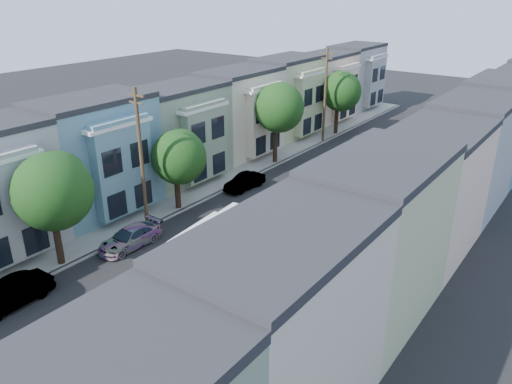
{
  "coord_description": "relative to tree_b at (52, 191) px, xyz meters",
  "views": [
    {
      "loc": [
        19.36,
        -19.61,
        16.38
      ],
      "look_at": [
        -0.62,
        7.65,
        2.2
      ],
      "focal_mm": 35.0,
      "sensor_mm": 36.0,
      "label": 1
    }
  ],
  "objects": [
    {
      "name": "townhouse_row_left",
      "position": [
        -4.85,
        19.9,
        -5.07
      ],
      "size": [
        5.0,
        70.0,
        8.5
      ],
      "primitive_type": "cube",
      "color": "#FFD3B7",
      "rests_on": "ground"
    },
    {
      "name": "townhouse_row_right",
      "position": [
        17.45,
        19.9,
        -5.07
      ],
      "size": [
        5.0,
        70.0,
        8.5
      ],
      "primitive_type": "cube",
      "color": "#FFD3B7",
      "rests_on": "ground"
    },
    {
      "name": "centerline",
      "position": [
        6.3,
        19.9,
        -5.07
      ],
      "size": [
        0.12,
        70.0,
        0.01
      ],
      "primitive_type": "cube",
      "color": "gold",
      "rests_on": "ground"
    },
    {
      "name": "tree_b",
      "position": [
        0.0,
        0.0,
        0.0
      ],
      "size": [
        4.7,
        4.7,
        7.45
      ],
      "color": "black",
      "rests_on": "ground"
    },
    {
      "name": "parked_right_b",
      "position": [
        11.2,
        0.94,
        -4.4
      ],
      "size": [
        1.69,
        4.22,
        1.36
      ],
      "primitive_type": "imported",
      "rotation": [
        0.0,
        0.0,
        -0.02
      ],
      "color": "#B8B4C6",
      "rests_on": "ground"
    },
    {
      "name": "tree_far_r",
      "position": [
        13.2,
        33.46,
        -1.45
      ],
      "size": [
        2.91,
        2.91,
        5.13
      ],
      "color": "black",
      "rests_on": "ground"
    },
    {
      "name": "road_slab",
      "position": [
        6.3,
        19.9,
        -5.06
      ],
      "size": [
        12.0,
        70.0,
        0.02
      ],
      "primitive_type": "cube",
      "color": "black",
      "rests_on": "ground"
    },
    {
      "name": "parked_right_a",
      "position": [
        11.2,
        -2.82,
        -4.42
      ],
      "size": [
        1.7,
        4.01,
        1.3
      ],
      "primitive_type": "imported",
      "rotation": [
        0.0,
        0.0,
        -0.08
      ],
      "color": "#3B3C3F",
      "rests_on": "ground"
    },
    {
      "name": "curb_left",
      "position": [
        0.25,
        19.9,
        -5.0
      ],
      "size": [
        0.3,
        70.0,
        0.15
      ],
      "primitive_type": "cube",
      "color": "gray",
      "rests_on": "ground"
    },
    {
      "name": "curb_right",
      "position": [
        12.35,
        19.9,
        -5.0
      ],
      "size": [
        0.3,
        70.0,
        0.15
      ],
      "primitive_type": "cube",
      "color": "gray",
      "rests_on": "ground"
    },
    {
      "name": "parked_left_b",
      "position": [
        1.4,
        -4.21,
        -4.33
      ],
      "size": [
        1.73,
        4.54,
        1.5
      ],
      "primitive_type": "imported",
      "rotation": [
        0.0,
        0.0,
        0.03
      ],
      "color": "black",
      "rests_on": "ground"
    },
    {
      "name": "parked_left_d",
      "position": [
        1.4,
        16.74,
        -4.42
      ],
      "size": [
        1.7,
        4.05,
        1.32
      ],
      "primitive_type": "imported",
      "rotation": [
        0.0,
        0.0,
        -0.08
      ],
      "color": "#630616",
      "rests_on": "ground"
    },
    {
      "name": "parked_right_c",
      "position": [
        11.2,
        23.3,
        -4.33
      ],
      "size": [
        1.95,
        4.58,
        1.49
      ],
      "primitive_type": "imported",
      "rotation": [
        0.0,
        0.0,
        0.08
      ],
      "color": "black",
      "rests_on": "ground"
    },
    {
      "name": "lead_sedan",
      "position": [
        8.97,
        13.27,
        -4.44
      ],
      "size": [
        2.64,
        4.8,
        1.27
      ],
      "primitive_type": "imported",
      "rotation": [
        0.0,
        0.0,
        -0.12
      ],
      "color": "black",
      "rests_on": "ground"
    },
    {
      "name": "ground",
      "position": [
        6.3,
        4.9,
        -5.07
      ],
      "size": [
        160.0,
        160.0,
        0.0
      ],
      "primitive_type": "plane",
      "color": "black",
      "rests_on": "ground"
    },
    {
      "name": "sidewalk_right",
      "position": [
        13.65,
        19.9,
        -5.0
      ],
      "size": [
        2.6,
        70.0,
        0.15
      ],
      "primitive_type": "cube",
      "color": "gray",
      "rests_on": "ground"
    },
    {
      "name": "sidewalk_left",
      "position": [
        -1.05,
        19.9,
        -5.0
      ],
      "size": [
        2.6,
        70.0,
        0.15
      ],
      "primitive_type": "cube",
      "color": "gray",
      "rests_on": "ground"
    },
    {
      "name": "utility_pole_near",
      "position": [
        0.0,
        6.9,
        0.08
      ],
      "size": [
        1.6,
        0.26,
        10.0
      ],
      "color": "#42301E",
      "rests_on": "ground"
    },
    {
      "name": "tree_c",
      "position": [
        -0.0,
        10.42,
        -0.73
      ],
      "size": [
        4.14,
        4.14,
        6.44
      ],
      "color": "black",
      "rests_on": "ground"
    },
    {
      "name": "tree_d",
      "position": [
        -0.0,
        23.86,
        0.49
      ],
      "size": [
        4.7,
        4.7,
        7.94
      ],
      "color": "black",
      "rests_on": "ground"
    },
    {
      "name": "parked_left_c",
      "position": [
        1.4,
        4.15,
        -4.4
      ],
      "size": [
        1.94,
        4.49,
        1.34
      ],
      "primitive_type": "imported",
      "rotation": [
        0.0,
        0.0,
        -0.01
      ],
      "color": "#9B9B9B",
      "rests_on": "ground"
    },
    {
      "name": "utility_pole_far",
      "position": [
        0.0,
        32.9,
        0.08
      ],
      "size": [
        1.6,
        0.26,
        10.0
      ],
      "color": "#42301E",
      "rests_on": "ground"
    },
    {
      "name": "parked_right_d",
      "position": [
        11.2,
        34.52,
        -4.38
      ],
      "size": [
        2.62,
        5.13,
        1.39
      ],
      "primitive_type": "imported",
      "rotation": [
        0.0,
        0.0,
        0.06
      ],
      "color": "#061932",
      "rests_on": "ground"
    },
    {
      "name": "fedex_truck",
      "position": [
        8.35,
        5.3,
        -3.25
      ],
      "size": [
        2.62,
        6.81,
        3.27
      ],
      "rotation": [
        0.0,
        0.0,
        0.1
      ],
      "color": "silver",
      "rests_on": "ground"
    },
    {
      "name": "tree_e",
      "position": [
        -0.0,
        36.5,
        -0.01
      ],
      "size": [
        4.54,
        4.54,
        7.36
      ],
      "color": "black",
      "rests_on": "ground"
    }
  ]
}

